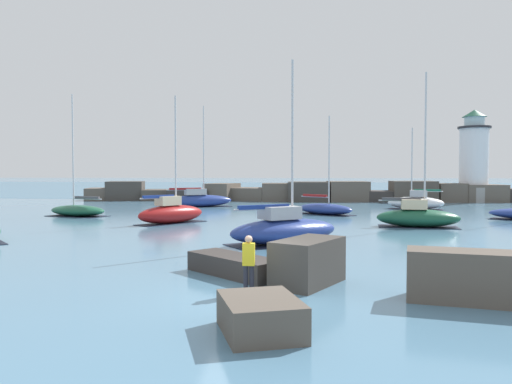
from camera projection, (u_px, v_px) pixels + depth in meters
The scene contains 13 objects.
ground_plane at pixel (243, 295), 14.70m from camera, with size 600.00×600.00×0.00m, color teal.
open_sea_beyond at pixel (297, 187), 122.79m from camera, with size 400.00×116.00×0.01m.
breakwater_jetty at pixel (304, 193), 62.86m from camera, with size 57.01×7.01×2.55m.
lighthouse at pixel (474, 163), 60.93m from camera, with size 4.54×4.54×11.25m.
foreground_rocks at pixel (347, 274), 14.70m from camera, with size 11.23×9.31×1.47m.
sailboat_moored_0 at pixel (199, 200), 51.88m from camera, with size 7.14×4.98×10.52m.
sailboat_moored_1 at pixel (284, 229), 25.26m from camera, with size 6.40×5.58×9.30m.
sailboat_moored_2 at pixel (78, 210), 41.02m from camera, with size 5.70×3.86×10.00m.
sailboat_moored_3 at pixel (325, 208), 42.66m from camera, with size 5.47×4.92×8.38m.
sailboat_moored_6 at pixel (171, 213), 35.28m from camera, with size 4.69×5.48×9.04m.
sailboat_moored_7 at pixel (418, 216), 32.88m from camera, with size 5.57×2.87×10.14m.
sailboat_moored_8 at pixel (416, 202), 48.82m from camera, with size 5.66×3.42×7.98m.
person_on_rocks at pixel (249, 261), 14.81m from camera, with size 0.36×0.23×1.74m.
Camera 1 is at (1.79, -14.46, 3.61)m, focal length 35.00 mm.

